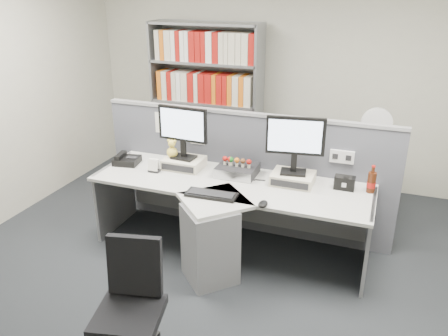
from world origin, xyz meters
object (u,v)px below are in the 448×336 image
at_px(desk, 222,217).
at_px(monitor_left, 183,128).
at_px(desk_phone, 126,160).
at_px(office_chair, 131,303).
at_px(desktop_pc, 237,170).
at_px(mouse, 263,204).
at_px(desk_fan, 376,127).
at_px(shelving_unit, 207,105).
at_px(monitor_right, 295,140).
at_px(keyboard, 211,195).
at_px(desk_calendar, 154,166).
at_px(speaker, 345,183).
at_px(filing_cabinet, 368,186).
at_px(cola_bottle, 371,182).

relative_size(desk, monitor_left, 4.99).
xyz_separation_m(desk_phone, office_chair, (1.01, -1.62, -0.28)).
relative_size(desktop_pc, mouse, 3.02).
height_order(mouse, desk_fan, desk_fan).
bearing_deg(shelving_unit, mouse, -56.66).
height_order(monitor_right, keyboard, monitor_right).
bearing_deg(desk_calendar, speaker, 7.49).
bearing_deg(desk, desk_calendar, 166.58).
bearing_deg(monitor_left, desktop_pc, 0.87).
bearing_deg(desk, desktop_pc, 88.31).
height_order(desktop_pc, desk_fan, desk_fan).
distance_m(desk, keyboard, 0.31).
relative_size(desk_phone, desk_calendar, 2.06).
bearing_deg(monitor_right, desk_fan, 57.49).
bearing_deg(desktop_pc, desk_fan, 40.28).
xyz_separation_m(desktop_pc, desk_calendar, (-0.79, -0.21, 0.01)).
distance_m(speaker, filing_cabinet, 1.09).
bearing_deg(shelving_unit, monitor_left, -76.45).
relative_size(keyboard, speaker, 2.52).
xyz_separation_m(cola_bottle, office_chair, (-1.37, -1.77, -0.34)).
bearing_deg(keyboard, mouse, -4.42).
xyz_separation_m(mouse, desk_calendar, (-1.20, 0.35, 0.03)).
distance_m(monitor_right, desk_phone, 1.74).
bearing_deg(mouse, desk_phone, 164.29).
bearing_deg(shelving_unit, desk_calendar, -85.69).
relative_size(desktop_pc, office_chair, 0.41).
height_order(desk_phone, desk_fan, desk_fan).
bearing_deg(desktop_pc, keyboard, -96.72).
height_order(monitor_right, desk_fan, monitor_right).
bearing_deg(desk_fan, speaker, -100.84).
xyz_separation_m(keyboard, office_chair, (-0.09, -1.21, -0.26)).
bearing_deg(desk_calendar, monitor_right, 8.52).
height_order(monitor_left, desktop_pc, monitor_left).
bearing_deg(monitor_left, desk_calendar, -138.86).
relative_size(monitor_left, filing_cabinet, 0.74).
bearing_deg(desk_phone, speaker, 3.76).
distance_m(mouse, desk_fan, 1.77).
xyz_separation_m(desktop_pc, cola_bottle, (1.23, 0.04, 0.05)).
bearing_deg(monitor_right, mouse, -103.33).
bearing_deg(filing_cabinet, office_chair, -116.01).
bearing_deg(speaker, desktop_pc, -178.42).
bearing_deg(desktop_pc, desk_calendar, -165.23).
distance_m(desk_phone, cola_bottle, 2.39).
relative_size(desk_phone, desk_fan, 0.50).
bearing_deg(office_chair, desk_calendar, 112.70).
bearing_deg(office_chair, desk_phone, 121.88).
bearing_deg(desk_phone, monitor_left, 10.03).
bearing_deg(keyboard, desk_fan, 50.68).
distance_m(desk, speaker, 1.14).
xyz_separation_m(mouse, filing_cabinet, (0.78, 1.56, -0.39)).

